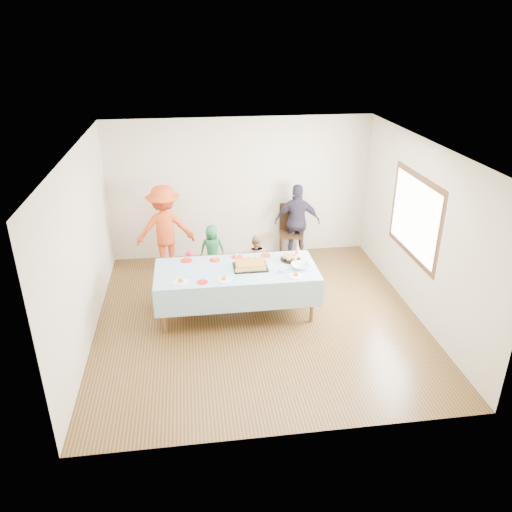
{
  "coord_description": "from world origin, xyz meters",
  "views": [
    {
      "loc": [
        -0.95,
        -6.67,
        4.21
      ],
      "look_at": [
        0.0,
        0.3,
        0.94
      ],
      "focal_mm": 35.0,
      "sensor_mm": 36.0,
      "label": 1
    }
  ],
  "objects_px": {
    "adult_left": "(165,229)",
    "birthday_cake": "(250,265)",
    "dining_chair": "(291,228)",
    "party_table": "(236,272)"
  },
  "relations": [
    {
      "from": "adult_left",
      "to": "birthday_cake",
      "type": "bearing_deg",
      "value": 124.28
    },
    {
      "from": "birthday_cake",
      "to": "dining_chair",
      "type": "xyz_separation_m",
      "value": [
        1.07,
        2.06,
        -0.24
      ]
    },
    {
      "from": "dining_chair",
      "to": "party_table",
      "type": "bearing_deg",
      "value": -113.4
    },
    {
      "from": "birthday_cake",
      "to": "adult_left",
      "type": "xyz_separation_m",
      "value": [
        -1.35,
        1.71,
        -0.0
      ]
    },
    {
      "from": "party_table",
      "to": "adult_left",
      "type": "relative_size",
      "value": 1.52
    },
    {
      "from": "birthday_cake",
      "to": "dining_chair",
      "type": "bearing_deg",
      "value": 62.6
    },
    {
      "from": "party_table",
      "to": "dining_chair",
      "type": "bearing_deg",
      "value": 58.2
    },
    {
      "from": "party_table",
      "to": "adult_left",
      "type": "height_order",
      "value": "adult_left"
    },
    {
      "from": "party_table",
      "to": "adult_left",
      "type": "bearing_deg",
      "value": 123.28
    },
    {
      "from": "birthday_cake",
      "to": "dining_chair",
      "type": "height_order",
      "value": "dining_chair"
    }
  ]
}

